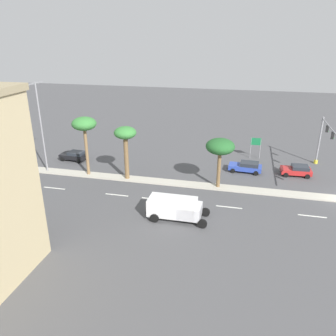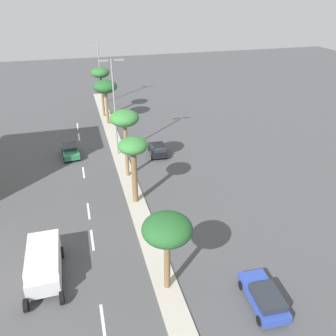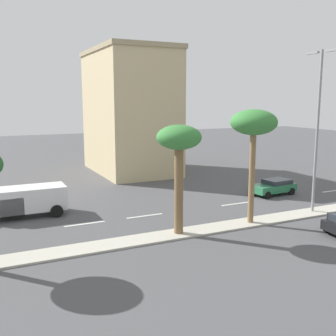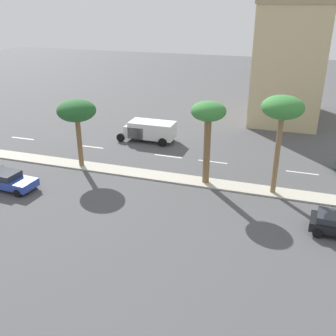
{
  "view_description": "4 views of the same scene",
  "coord_description": "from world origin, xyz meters",
  "px_view_note": "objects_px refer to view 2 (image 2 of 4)",
  "views": [
    {
      "loc": [
        -37.25,
        11.56,
        17.27
      ],
      "look_at": [
        -2.02,
        19.86,
        2.82
      ],
      "focal_mm": 35.67,
      "sensor_mm": 36.0,
      "label": 1
    },
    {
      "loc": [
        -4.73,
        -3.42,
        19.39
      ],
      "look_at": [
        3.52,
        26.38,
        3.01
      ],
      "focal_mm": 37.25,
      "sensor_mm": 36.0,
      "label": 2
    },
    {
      "loc": [
        21.36,
        14.81,
        8.38
      ],
      "look_at": [
        -3.62,
        26.7,
        3.65
      ],
      "focal_mm": 42.45,
      "sensor_mm": 36.0,
      "label": 3
    },
    {
      "loc": [
        28.54,
        31.87,
        14.07
      ],
      "look_at": [
        3.51,
        23.6,
        2.55
      ],
      "focal_mm": 41.32,
      "sensor_mm": 36.0,
      "label": 4
    }
  ],
  "objects_px": {
    "palm_tree_far": "(124,120)",
    "sedan_black_front": "(158,149)",
    "street_lamp_near": "(114,102)",
    "sedan_green_far": "(70,151)",
    "palm_tree_outboard": "(133,150)",
    "sedan_blue_rear": "(264,297)",
    "palm_tree_front": "(100,74)",
    "street_lamp_leading": "(100,70)",
    "box_truck": "(44,265)",
    "palm_tree_center": "(167,231)",
    "palm_tree_trailing": "(105,87)"
  },
  "relations": [
    {
      "from": "sedan_blue_rear",
      "to": "box_truck",
      "type": "height_order",
      "value": "box_truck"
    },
    {
      "from": "palm_tree_outboard",
      "to": "palm_tree_center",
      "type": "bearing_deg",
      "value": -89.58
    },
    {
      "from": "street_lamp_leading",
      "to": "sedan_black_front",
      "type": "relative_size",
      "value": 2.56
    },
    {
      "from": "palm_tree_front",
      "to": "sedan_blue_rear",
      "type": "xyz_separation_m",
      "value": [
        6.22,
        -41.34,
        -6.12
      ]
    },
    {
      "from": "palm_tree_outboard",
      "to": "palm_tree_far",
      "type": "relative_size",
      "value": 0.89
    },
    {
      "from": "street_lamp_near",
      "to": "sedan_blue_rear",
      "type": "distance_m",
      "value": 27.65
    },
    {
      "from": "street_lamp_near",
      "to": "street_lamp_leading",
      "type": "xyz_separation_m",
      "value": [
        0.4,
        22.32,
        -0.8
      ]
    },
    {
      "from": "palm_tree_outboard",
      "to": "palm_tree_front",
      "type": "height_order",
      "value": "palm_tree_front"
    },
    {
      "from": "palm_tree_center",
      "to": "sedan_blue_rear",
      "type": "bearing_deg",
      "value": -28.82
    },
    {
      "from": "palm_tree_outboard",
      "to": "palm_tree_front",
      "type": "bearing_deg",
      "value": 90.54
    },
    {
      "from": "palm_tree_far",
      "to": "sedan_green_far",
      "type": "relative_size",
      "value": 1.81
    },
    {
      "from": "palm_tree_outboard",
      "to": "palm_tree_far",
      "type": "xyz_separation_m",
      "value": [
        0.13,
        5.46,
        0.99
      ]
    },
    {
      "from": "palm_tree_front",
      "to": "sedan_blue_rear",
      "type": "relative_size",
      "value": 1.76
    },
    {
      "from": "palm_tree_outboard",
      "to": "box_truck",
      "type": "bearing_deg",
      "value": -135.28
    },
    {
      "from": "sedan_green_far",
      "to": "palm_tree_outboard",
      "type": "bearing_deg",
      "value": -64.65
    },
    {
      "from": "sedan_green_far",
      "to": "palm_tree_trailing",
      "type": "bearing_deg",
      "value": 59.62
    },
    {
      "from": "palm_tree_trailing",
      "to": "sedan_black_front",
      "type": "bearing_deg",
      "value": -69.44
    },
    {
      "from": "sedan_blue_rear",
      "to": "sedan_green_far",
      "type": "xyz_separation_m",
      "value": [
        -11.94,
        27.46,
        -0.02
      ]
    },
    {
      "from": "palm_tree_trailing",
      "to": "box_truck",
      "type": "bearing_deg",
      "value": -105.04
    },
    {
      "from": "palm_tree_far",
      "to": "palm_tree_front",
      "type": "bearing_deg",
      "value": 91.02
    },
    {
      "from": "palm_tree_far",
      "to": "palm_tree_trailing",
      "type": "distance_m",
      "value": 17.33
    },
    {
      "from": "palm_tree_far",
      "to": "palm_tree_center",
      "type": "bearing_deg",
      "value": -90.14
    },
    {
      "from": "sedan_blue_rear",
      "to": "palm_tree_far",
      "type": "bearing_deg",
      "value": 106.04
    },
    {
      "from": "palm_tree_outboard",
      "to": "palm_tree_trailing",
      "type": "bearing_deg",
      "value": 90.05
    },
    {
      "from": "street_lamp_near",
      "to": "palm_tree_front",
      "type": "bearing_deg",
      "value": 90.45
    },
    {
      "from": "street_lamp_leading",
      "to": "palm_tree_front",
      "type": "bearing_deg",
      "value": -94.07
    },
    {
      "from": "street_lamp_near",
      "to": "sedan_blue_rear",
      "type": "bearing_deg",
      "value": -76.93
    },
    {
      "from": "palm_tree_center",
      "to": "sedan_green_far",
      "type": "xyz_separation_m",
      "value": [
        -6.06,
        24.22,
        -4.39
      ]
    },
    {
      "from": "palm_tree_outboard",
      "to": "street_lamp_leading",
      "type": "bearing_deg",
      "value": 89.54
    },
    {
      "from": "palm_tree_outboard",
      "to": "sedan_blue_rear",
      "type": "bearing_deg",
      "value": -68.12
    },
    {
      "from": "palm_tree_far",
      "to": "palm_tree_front",
      "type": "relative_size",
      "value": 0.98
    },
    {
      "from": "sedan_blue_rear",
      "to": "palm_tree_trailing",
      "type": "bearing_deg",
      "value": 99.04
    },
    {
      "from": "street_lamp_near",
      "to": "sedan_green_far",
      "type": "bearing_deg",
      "value": 168.42
    },
    {
      "from": "sedan_black_front",
      "to": "street_lamp_near",
      "type": "bearing_deg",
      "value": 163.63
    },
    {
      "from": "palm_tree_outboard",
      "to": "sedan_green_far",
      "type": "xyz_separation_m",
      "value": [
        -5.97,
        12.6,
        -5.0
      ]
    },
    {
      "from": "palm_tree_center",
      "to": "street_lamp_leading",
      "type": "bearing_deg",
      "value": 89.77
    },
    {
      "from": "palm_tree_trailing",
      "to": "sedan_black_front",
      "type": "height_order",
      "value": "palm_tree_trailing"
    },
    {
      "from": "palm_tree_far",
      "to": "palm_tree_outboard",
      "type": "bearing_deg",
      "value": -91.34
    },
    {
      "from": "sedan_black_front",
      "to": "box_truck",
      "type": "height_order",
      "value": "box_truck"
    },
    {
      "from": "street_lamp_near",
      "to": "box_truck",
      "type": "distance_m",
      "value": 22.08
    },
    {
      "from": "sedan_green_far",
      "to": "sedan_black_front",
      "type": "bearing_deg",
      "value": -13.79
    },
    {
      "from": "street_lamp_leading",
      "to": "palm_tree_trailing",
      "type": "bearing_deg",
      "value": -91.51
    },
    {
      "from": "palm_tree_trailing",
      "to": "sedan_green_far",
      "type": "distance_m",
      "value": 12.81
    },
    {
      "from": "street_lamp_near",
      "to": "sedan_blue_rear",
      "type": "xyz_separation_m",
      "value": [
        6.1,
        -26.26,
        -6.14
      ]
    },
    {
      "from": "palm_tree_trailing",
      "to": "street_lamp_leading",
      "type": "bearing_deg",
      "value": 88.49
    },
    {
      "from": "palm_tree_far",
      "to": "sedan_black_front",
      "type": "height_order",
      "value": "palm_tree_far"
    },
    {
      "from": "palm_tree_front",
      "to": "palm_tree_trailing",
      "type": "xyz_separation_m",
      "value": [
        0.23,
        -3.72,
        -1.09
      ]
    },
    {
      "from": "street_lamp_leading",
      "to": "sedan_blue_rear",
      "type": "distance_m",
      "value": 49.21
    },
    {
      "from": "palm_tree_front",
      "to": "palm_tree_far",
      "type": "bearing_deg",
      "value": -88.98
    },
    {
      "from": "palm_tree_far",
      "to": "sedan_blue_rear",
      "type": "distance_m",
      "value": 21.97
    }
  ]
}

